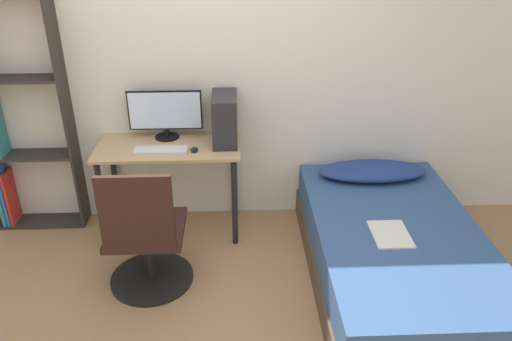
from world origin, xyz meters
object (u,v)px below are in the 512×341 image
bookshelf (5,120)px  keyboard (161,150)px  pc_tower (225,119)px  office_chair (146,244)px  bed (394,254)px  monitor (165,113)px

bookshelf → keyboard: (1.20, -0.26, -0.16)m
bookshelf → pc_tower: size_ratio=5.01×
keyboard → pc_tower: pc_tower is taller
keyboard → pc_tower: bearing=19.2°
office_chair → bed: size_ratio=0.49×
monitor → pc_tower: monitor is taller
bed → keyboard: size_ratio=5.01×
bookshelf → pc_tower: bookshelf is taller
monitor → keyboard: (-0.02, -0.26, -0.20)m
pc_tower → bookshelf: bearing=176.8°
bookshelf → keyboard: bearing=-12.2°
pc_tower → monitor: bearing=167.8°
keyboard → monitor: bearing=86.7°
bookshelf → monitor: bearing=0.2°
office_chair → pc_tower: 1.10m
bed → bookshelf: bearing=162.9°
bed → office_chair: bearing=179.7°
keyboard → office_chair: bearing=-95.6°
monitor → keyboard: monitor is taller
office_chair → pc_tower: pc_tower is taller
pc_tower → keyboard: bearing=-160.8°
office_chair → bed: bearing=-0.3°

